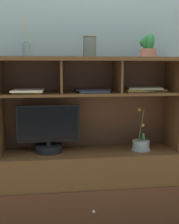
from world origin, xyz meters
TOP-DOWN VIEW (x-y plane):
  - floor_plane at (0.00, 0.00)m, footprint 6.00×6.00m
  - back_wall at (0.00, 0.26)m, footprint 6.00×0.02m
  - media_console at (0.00, 0.00)m, footprint 1.50×0.48m
  - tv_monitor at (-0.33, -0.00)m, footprint 0.50×0.22m
  - potted_orchid at (0.42, -0.04)m, footprint 0.16×0.16m
  - magazine_stack_left at (0.03, 0.02)m, footprint 0.28×0.23m
  - magazine_stack_centre at (0.47, 0.06)m, footprint 0.37×0.22m
  - magazine_stack_right at (-0.48, -0.04)m, footprint 0.25×0.26m
  - diffuser_bottle at (-0.49, 0.00)m, footprint 0.06×0.06m
  - potted_succulent at (0.48, 0.02)m, footprint 0.15×0.15m
  - ceramic_vase at (0.00, -0.01)m, footprint 0.11×0.11m

SIDE VIEW (x-z plane):
  - floor_plane at x=0.00m, z-range -0.02..0.00m
  - media_console at x=0.00m, z-range -0.25..1.10m
  - potted_orchid at x=0.42m, z-range 0.47..0.82m
  - tv_monitor at x=-0.33m, z-range 0.57..0.95m
  - magazine_stack_left at x=0.03m, z-range 1.08..1.10m
  - magazine_stack_centre at x=0.47m, z-range 1.08..1.11m
  - magazine_stack_right at x=-0.48m, z-range 1.08..1.11m
  - back_wall at x=0.00m, z-range 0.00..2.80m
  - diffuser_bottle at x=-0.49m, z-range 1.26..1.55m
  - potted_succulent at x=0.48m, z-range 1.34..1.53m
  - ceramic_vase at x=0.00m, z-range 1.36..1.52m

